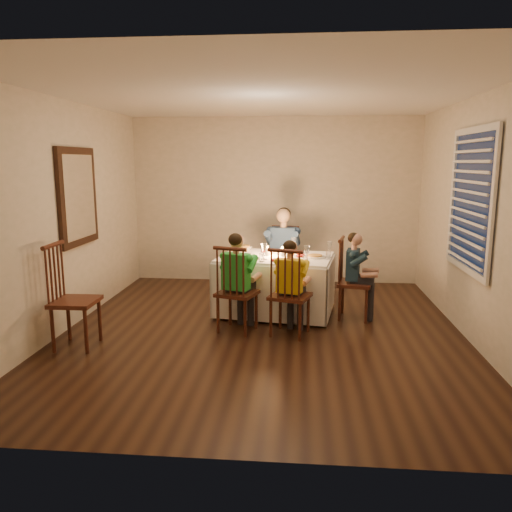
# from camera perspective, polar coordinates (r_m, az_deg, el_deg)

# --- Properties ---
(ground) EXTENTS (5.00, 5.00, 0.00)m
(ground) POSITION_cam_1_polar(r_m,az_deg,el_deg) (5.75, 0.73, -8.65)
(ground) COLOR black
(ground) RESTS_ON ground
(wall_left) EXTENTS (0.02, 5.00, 2.60)m
(wall_left) POSITION_cam_1_polar(r_m,az_deg,el_deg) (6.06, -21.03, 4.25)
(wall_left) COLOR beige
(wall_left) RESTS_ON ground
(wall_right) EXTENTS (0.02, 5.00, 2.60)m
(wall_right) POSITION_cam_1_polar(r_m,az_deg,el_deg) (5.75, 23.78, 3.74)
(wall_right) COLOR beige
(wall_right) RESTS_ON ground
(wall_back) EXTENTS (4.50, 0.02, 2.60)m
(wall_back) POSITION_cam_1_polar(r_m,az_deg,el_deg) (7.95, 2.13, 6.33)
(wall_back) COLOR beige
(wall_back) RESTS_ON ground
(ceiling) EXTENTS (5.00, 5.00, 0.00)m
(ceiling) POSITION_cam_1_polar(r_m,az_deg,el_deg) (5.47, 0.80, 17.99)
(ceiling) COLOR white
(ceiling) RESTS_ON wall_back
(dining_table) EXTENTS (1.55, 1.22, 0.71)m
(dining_table) POSITION_cam_1_polar(r_m,az_deg,el_deg) (6.33, 2.25, -1.90)
(dining_table) COLOR white
(dining_table) RESTS_ON ground
(chair_adult) EXTENTS (0.47, 0.45, 1.00)m
(chair_adult) POSITION_cam_1_polar(r_m,az_deg,el_deg) (7.21, 3.06, -4.63)
(chair_adult) COLOR #371A0F
(chair_adult) RESTS_ON ground
(chair_near_left) EXTENTS (0.51, 0.50, 1.00)m
(chair_near_left) POSITION_cam_1_polar(r_m,az_deg,el_deg) (5.79, -2.13, -8.52)
(chair_near_left) COLOR #371A0F
(chair_near_left) RESTS_ON ground
(chair_near_right) EXTENTS (0.51, 0.50, 1.00)m
(chair_near_right) POSITION_cam_1_polar(r_m,az_deg,el_deg) (5.68, 3.85, -8.93)
(chair_near_right) COLOR #371A0F
(chair_near_right) RESTS_ON ground
(chair_end) EXTENTS (0.46, 0.48, 1.00)m
(chair_end) POSITION_cam_1_polar(r_m,az_deg,el_deg) (6.35, 11.06, -6.97)
(chair_end) COLOR #371A0F
(chair_end) RESTS_ON ground
(chair_extra) EXTENTS (0.44, 0.46, 1.10)m
(chair_extra) POSITION_cam_1_polar(r_m,az_deg,el_deg) (5.64, -19.64, -9.69)
(chair_extra) COLOR #371A0F
(chair_extra) RESTS_ON ground
(adult) EXTENTS (0.53, 0.50, 1.27)m
(adult) POSITION_cam_1_polar(r_m,az_deg,el_deg) (7.21, 3.06, -4.63)
(adult) COLOR #2F4E77
(adult) RESTS_ON ground
(child_green) EXTENTS (0.48, 0.46, 1.13)m
(child_green) POSITION_cam_1_polar(r_m,az_deg,el_deg) (5.79, -2.13, -8.52)
(child_green) COLOR green
(child_green) RESTS_ON ground
(child_yellow) EXTENTS (0.44, 0.42, 1.08)m
(child_yellow) POSITION_cam_1_polar(r_m,az_deg,el_deg) (5.68, 3.85, -8.93)
(child_yellow) COLOR yellow
(child_yellow) RESTS_ON ground
(child_teal) EXTENTS (0.39, 0.41, 1.07)m
(child_teal) POSITION_cam_1_polar(r_m,az_deg,el_deg) (6.35, 11.06, -6.97)
(child_teal) COLOR #192E3F
(child_teal) RESTS_ON ground
(setting_adult) EXTENTS (0.30, 0.30, 0.02)m
(setting_adult) POSITION_cam_1_polar(r_m,az_deg,el_deg) (6.54, 2.77, 0.49)
(setting_adult) COLOR silver
(setting_adult) RESTS_ON dining_table
(setting_green) EXTENTS (0.30, 0.30, 0.02)m
(setting_green) POSITION_cam_1_polar(r_m,az_deg,el_deg) (6.06, -0.76, -0.32)
(setting_green) COLOR silver
(setting_green) RESTS_ON dining_table
(setting_yellow) EXTENTS (0.30, 0.30, 0.02)m
(setting_yellow) POSITION_cam_1_polar(r_m,az_deg,el_deg) (5.94, 4.14, -0.58)
(setting_yellow) COLOR silver
(setting_yellow) RESTS_ON dining_table
(setting_teal) EXTENTS (0.30, 0.30, 0.02)m
(setting_teal) POSITION_cam_1_polar(r_m,az_deg,el_deg) (6.24, 6.77, -0.08)
(setting_teal) COLOR silver
(setting_teal) RESTS_ON dining_table
(candle_left) EXTENTS (0.06, 0.06, 0.10)m
(candle_left) POSITION_cam_1_polar(r_m,az_deg,el_deg) (6.30, 1.31, 0.47)
(candle_left) COLOR white
(candle_left) RESTS_ON dining_table
(candle_right) EXTENTS (0.06, 0.06, 0.10)m
(candle_right) POSITION_cam_1_polar(r_m,az_deg,el_deg) (6.26, 3.04, 0.40)
(candle_right) COLOR white
(candle_right) RESTS_ON dining_table
(squash) EXTENTS (0.09, 0.09, 0.09)m
(squash) POSITION_cam_1_polar(r_m,az_deg,el_deg) (6.71, -2.47, 1.05)
(squash) COLOR yellow
(squash) RESTS_ON dining_table
(orange_fruit) EXTENTS (0.08, 0.08, 0.08)m
(orange_fruit) POSITION_cam_1_polar(r_m,az_deg,el_deg) (6.29, 4.05, 0.35)
(orange_fruit) COLOR orange
(orange_fruit) RESTS_ON dining_table
(serving_bowl) EXTENTS (0.27, 0.27, 0.05)m
(serving_bowl) POSITION_cam_1_polar(r_m,az_deg,el_deg) (6.70, -1.38, 0.87)
(serving_bowl) COLOR silver
(serving_bowl) RESTS_ON dining_table
(wall_mirror) EXTENTS (0.06, 0.95, 1.15)m
(wall_mirror) POSITION_cam_1_polar(r_m,az_deg,el_deg) (6.30, -19.69, 6.39)
(wall_mirror) COLOR black
(wall_mirror) RESTS_ON wall_left
(window_blinds) EXTENTS (0.07, 1.34, 1.54)m
(window_blinds) POSITION_cam_1_polar(r_m,az_deg,el_deg) (5.81, 23.21, 5.84)
(window_blinds) COLOR #0D1937
(window_blinds) RESTS_ON wall_right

